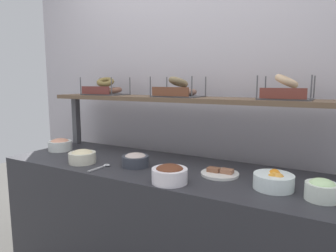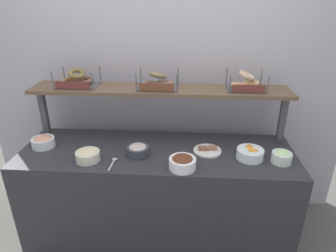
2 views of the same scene
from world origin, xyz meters
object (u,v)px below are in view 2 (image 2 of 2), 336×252
Objects in this scene: bowl_tuna_salad at (138,150)px; serving_spoon_near_plate at (113,162)px; bowl_fruit_salad at (250,153)px; bagel_basket_cinnamon_raisin at (77,80)px; bagel_basket_poppy at (158,83)px; bowl_scallion_spread at (282,156)px; bagel_basket_plain at (246,83)px; serving_plate_white at (207,150)px; bowl_lox_spread at (43,142)px; bowl_potato_salad at (88,155)px; bowl_chocolate_spread at (182,162)px.

bowl_tuna_salad is 0.21m from serving_spoon_near_plate.
serving_spoon_near_plate is at bearing -172.24° from bowl_fruit_salad.
bagel_basket_cinnamon_raisin reaches higher than bagel_basket_poppy.
bagel_basket_plain reaches higher than bowl_scallion_spread.
serving_plate_white is (-0.31, 0.08, -0.03)m from bowl_fruit_salad.
bowl_scallion_spread reaches higher than bowl_fruit_salad.
bowl_potato_salad is at bearing -23.25° from bowl_lox_spread.
bowl_fruit_salad is 0.32m from serving_plate_white.
bowl_potato_salad is at bearing -136.57° from bagel_basket_poppy.
bowl_chocolate_spread reaches higher than bowl_tuna_salad.
bagel_basket_poppy is at bearing 155.00° from bowl_fruit_salad.
bowl_scallion_spread is at bearing -2.13° from bowl_tuna_salad.
bowl_potato_salad is at bearing 174.97° from bowl_chocolate_spread.
bowl_lox_spread is (-0.43, 0.18, 0.00)m from bowl_potato_salad.
bowl_fruit_salad is at bearing 168.15° from bowl_scallion_spread.
bagel_basket_plain reaches higher than bagel_basket_poppy.
bowl_fruit_salad is at bearing 5.48° from bowl_potato_salad.
serving_spoon_near_plate is (-1.22, -0.09, -0.04)m from bowl_scallion_spread.
bagel_basket_cinnamon_raisin is (-1.39, 0.35, 0.44)m from bowl_fruit_salad.
bowl_fruit_salad is 0.68× the size of bagel_basket_plain.
bowl_fruit_salad is at bearing -14.05° from bagel_basket_cinnamon_raisin.
bowl_lox_spread is 1.84m from bowl_scallion_spread.
bagel_basket_cinnamon_raisin is at bearing 149.46° from bowl_chocolate_spread.
bagel_basket_plain is (-0.02, 0.35, 0.44)m from bowl_fruit_salad.
serving_spoon_near_plate is (-1.01, -0.14, -0.03)m from bowl_fruit_salad.
bagel_basket_poppy is at bearing 157.84° from bowl_scallion_spread.
bowl_chocolate_spread is at bearing -132.21° from bagel_basket_plain.
bowl_lox_spread is 0.55× the size of bagel_basket_poppy.
serving_plate_white is at bearing 166.57° from bowl_scallion_spread.
bowl_scallion_spread is 0.63m from bagel_basket_plain.
bagel_basket_cinnamon_raisin is (-0.19, 0.46, 0.43)m from bowl_potato_salad.
bowl_lox_spread is at bearing -129.98° from bagel_basket_cinnamon_raisin.
bowl_scallion_spread reaches higher than bowl_lox_spread.
bowl_chocolate_spread is 1.34× the size of bowl_scallion_spread.
bowl_scallion_spread is 1.71m from bagel_basket_cinnamon_raisin.
bagel_basket_plain is (0.29, 0.27, 0.47)m from serving_plate_white.
serving_spoon_near_plate is at bearing -6.44° from bowl_potato_salad.
serving_spoon_near_plate is (0.62, -0.20, -0.04)m from bowl_lox_spread.
serving_plate_white is at bearing -136.83° from bagel_basket_plain.
bagel_basket_cinnamon_raisin is at bearing 128.40° from serving_spoon_near_plate.
serving_spoon_near_plate is (-0.69, -0.22, -0.00)m from serving_plate_white.
bowl_chocolate_spread is at bearing -30.54° from bagel_basket_cinnamon_raisin.
bowl_scallion_spread reaches higher than bowl_chocolate_spread.
bagel_basket_plain is (0.48, 0.53, 0.43)m from bowl_chocolate_spread.
bagel_basket_plain is at bearing 26.50° from serving_spoon_near_plate.
bagel_basket_poppy is (0.28, 0.47, 0.47)m from serving_spoon_near_plate.
bowl_scallion_spread is at bearing -13.76° from bagel_basket_cinnamon_raisin.
bowl_fruit_salad is 1.38× the size of bowl_scallion_spread.
serving_spoon_near_plate is at bearing 175.52° from bowl_chocolate_spread.
bowl_lox_spread reaches higher than bowl_tuna_salad.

